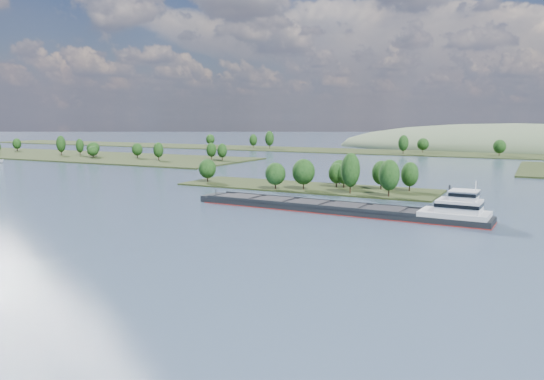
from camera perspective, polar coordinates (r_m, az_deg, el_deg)
The scene contains 7 objects.
ground at distance 152.09m, azimuth -5.33°, elevation -2.45°, with size 1800.00×1800.00×0.00m, color #334559.
tree_island at distance 200.32m, azimuth 5.06°, elevation 1.15°, with size 100.00×32.26×15.47m.
left_bank at distance 409.00m, azimuth -22.27°, elevation 3.57°, with size 300.00×80.00×15.36m.
back_shoreline at distance 413.32m, azimuth 16.86°, elevation 3.84°, with size 900.00×60.00×16.22m.
hill_west at distance 507.52m, azimuth 24.72°, elevation 4.05°, with size 320.00×160.00×44.00m, color #48593D.
cargo_barge at distance 152.06m, azimuth 8.70°, elevation -1.94°, with size 87.97×14.57×11.84m.
motorboat at distance 354.54m, azimuth -27.18°, elevation 2.79°, with size 2.49×6.63×2.56m, color silver.
Camera 1 is at (80.16, -6.40, 27.02)m, focal length 35.00 mm.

